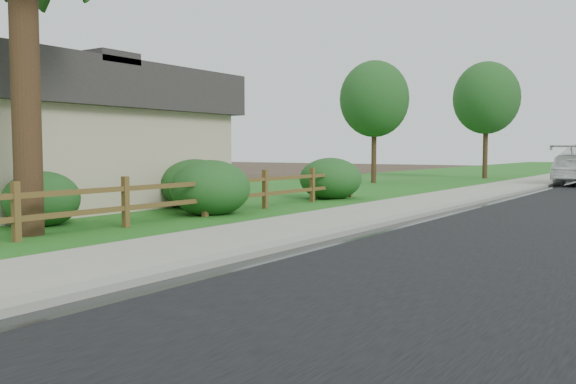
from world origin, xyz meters
The scene contains 12 objects.
sidewalk centered at (-0.90, 35.00, 0.05)m, with size 2.20×90.00×0.10m, color gray.
grass_strip centered at (-2.80, 35.00, 0.03)m, with size 1.60×90.00×0.06m, color #1C5618.
lawn_near centered at (-8.00, 35.00, 0.02)m, with size 9.00×90.00×0.04m, color #1C5618.
ranch_fence centered at (-3.60, 6.40, 0.62)m, with size 0.12×16.92×1.10m.
house centered at (-11.00, 7.00, 2.08)m, with size 10.60×9.60×4.05m.
boulder centered at (-4.96, 9.47, 0.35)m, with size 1.04×0.78×0.69m, color brown.
shrub_a centered at (-5.44, 4.53, 0.60)m, with size 1.59×1.59×1.19m, color #1B4C1E.
shrub_b centered at (-3.90, 8.13, 0.70)m, with size 1.99×1.99×1.39m, color #1B4C1E.
shrub_c centered at (-5.47, 9.29, 0.69)m, with size 1.91×1.91×1.38m, color #1B4C1E.
shrub_d centered at (-3.90, 14.00, 0.69)m, with size 2.02×2.02×1.38m, color #1B4C1E.
tree_near_left centered at (-7.00, 23.46, 4.05)m, with size 3.32×3.32×5.89m.
tree_mid_left centered at (-3.90, 31.06, 4.48)m, with size 3.63×3.63×6.49m.
Camera 1 is at (6.09, -3.16, 1.65)m, focal length 38.00 mm.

